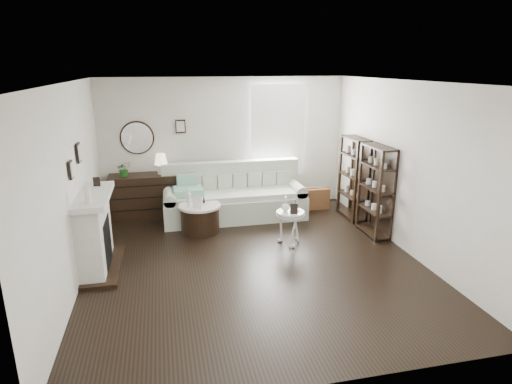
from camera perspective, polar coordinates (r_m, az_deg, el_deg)
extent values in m
plane|color=black|center=(6.71, -0.29, -9.22)|extent=(5.50, 5.50, 0.00)
plane|color=white|center=(6.05, -0.33, 14.48)|extent=(5.50, 5.50, 0.00)
plane|color=beige|center=(8.89, -4.09, 6.37)|extent=(5.00, 0.00, 5.00)
plane|color=beige|center=(3.75, 8.73, -8.43)|extent=(5.00, 0.00, 5.00)
plane|color=beige|center=(6.23, -23.39, 0.58)|extent=(0.00, 5.50, 5.50)
plane|color=beige|center=(7.19, 19.60, 2.98)|extent=(0.00, 5.50, 5.50)
cube|color=white|center=(9.05, 2.87, 8.18)|extent=(1.00, 0.02, 1.80)
cube|color=white|center=(9.00, 2.97, 8.13)|extent=(1.15, 0.02, 1.90)
cylinder|color=silver|center=(8.75, -15.58, 6.97)|extent=(0.60, 0.03, 0.60)
cube|color=black|center=(8.71, -10.04, 8.62)|extent=(0.20, 0.03, 0.26)
cube|color=silver|center=(6.73, -20.74, -5.19)|extent=(0.34, 1.20, 1.10)
cube|color=black|center=(6.78, -20.36, -6.36)|extent=(0.30, 0.65, 0.70)
cube|color=silver|center=(6.54, -20.82, -0.52)|extent=(0.44, 1.35, 0.08)
cube|color=black|center=(6.92, -19.64, -9.21)|extent=(0.50, 1.40, 0.05)
cylinder|color=beige|center=(6.07, -21.51, -0.39)|extent=(0.08, 0.08, 0.22)
cube|color=black|center=(6.89, -20.48, 1.31)|extent=(0.10, 0.03, 0.14)
cube|color=black|center=(6.12, -23.46, 2.72)|extent=(0.03, 0.18, 0.24)
cube|color=black|center=(6.73, -22.59, 4.84)|extent=(0.03, 0.22, 0.28)
cube|color=black|center=(8.55, 12.88, 1.80)|extent=(0.30, 0.80, 1.60)
cylinder|color=beige|center=(8.40, 13.35, -0.48)|extent=(0.08, 0.08, 0.11)
cylinder|color=beige|center=(8.62, 12.64, -0.01)|extent=(0.08, 0.08, 0.11)
cylinder|color=beige|center=(8.83, 11.96, 0.45)|extent=(0.08, 0.08, 0.11)
cylinder|color=beige|center=(8.30, 13.53, 2.16)|extent=(0.08, 0.08, 0.11)
cylinder|color=beige|center=(8.51, 12.81, 2.57)|extent=(0.08, 0.08, 0.11)
cylinder|color=beige|center=(8.73, 12.12, 2.97)|extent=(0.08, 0.08, 0.11)
cylinder|color=beige|center=(8.21, 13.72, 4.86)|extent=(0.08, 0.08, 0.11)
cylinder|color=beige|center=(8.43, 12.98, 5.21)|extent=(0.08, 0.08, 0.11)
cylinder|color=beige|center=(8.65, 12.28, 5.54)|extent=(0.08, 0.08, 0.11)
cube|color=black|center=(7.78, 15.66, 0.13)|extent=(0.30, 0.80, 1.60)
cylinder|color=beige|center=(7.64, 16.23, -2.41)|extent=(0.08, 0.08, 0.11)
cylinder|color=beige|center=(7.85, 15.38, -1.84)|extent=(0.08, 0.08, 0.11)
cylinder|color=beige|center=(8.06, 14.56, -1.30)|extent=(0.08, 0.08, 0.11)
cylinder|color=beige|center=(7.53, 16.48, 0.47)|extent=(0.08, 0.08, 0.11)
cylinder|color=beige|center=(7.74, 15.60, 0.97)|extent=(0.08, 0.08, 0.11)
cylinder|color=beige|center=(7.95, 14.77, 1.45)|extent=(0.08, 0.08, 0.11)
cylinder|color=beige|center=(7.43, 16.73, 3.43)|extent=(0.08, 0.08, 0.11)
cylinder|color=beige|center=(7.64, 15.83, 3.86)|extent=(0.08, 0.08, 0.11)
cylinder|color=beige|center=(7.86, 14.98, 4.26)|extent=(0.08, 0.08, 0.11)
cube|color=#A2AA98|center=(8.46, -2.86, -2.04)|extent=(2.76, 0.96, 0.45)
cube|color=#A2AA98|center=(8.34, -2.85, -0.31)|extent=(2.39, 0.76, 0.11)
cube|color=#A2AA98|center=(8.69, -3.32, 1.39)|extent=(2.76, 0.21, 0.85)
cube|color=#A2AA98|center=(8.34, -11.38, -2.25)|extent=(0.23, 0.90, 0.55)
cube|color=#A2AA98|center=(8.73, 5.26, -1.13)|extent=(0.23, 0.90, 0.55)
cube|color=#238057|center=(8.19, -9.06, 0.08)|extent=(0.56, 0.47, 0.14)
cube|color=brown|center=(9.07, 7.62, -0.89)|extent=(0.67, 0.25, 0.44)
cube|color=black|center=(8.75, -14.75, -0.52)|extent=(1.29, 0.54, 0.86)
cube|color=black|center=(8.54, -14.71, -2.30)|extent=(1.24, 0.01, 0.02)
cube|color=black|center=(8.47, -14.83, -0.78)|extent=(1.24, 0.01, 0.02)
cube|color=black|center=(8.40, -14.95, 0.76)|extent=(1.24, 0.01, 0.01)
imported|color=#1E5B1A|center=(8.57, -17.20, 2.94)|extent=(0.33, 0.31, 0.30)
cylinder|color=black|center=(7.81, -7.45, -3.65)|extent=(0.69, 0.69, 0.48)
cylinder|color=beige|center=(7.72, -7.52, -1.84)|extent=(0.75, 0.75, 0.04)
cylinder|color=white|center=(7.17, 4.61, -2.71)|extent=(0.47, 0.47, 0.03)
cylinder|color=silver|center=(7.18, 4.60, -3.02)|extent=(0.48, 0.48, 0.02)
cylinder|color=silver|center=(7.27, 4.55, -4.87)|extent=(0.04, 0.04, 0.54)
cylinder|color=silver|center=(7.57, -8.93, -0.84)|extent=(0.07, 0.07, 0.32)
cube|color=silver|center=(7.50, -7.82, -1.42)|extent=(0.16, 0.09, 0.20)
cube|color=black|center=(7.03, 5.08, -2.25)|extent=(0.14, 0.08, 0.17)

